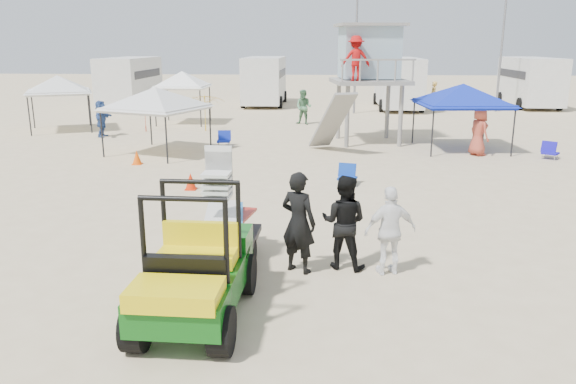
# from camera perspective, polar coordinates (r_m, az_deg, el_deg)

# --- Properties ---
(ground) EXTENTS (140.00, 140.00, 0.00)m
(ground) POSITION_cam_1_polar(r_m,az_deg,el_deg) (9.00, -4.55, -12.95)
(ground) COLOR beige
(ground) RESTS_ON ground
(utility_cart) EXTENTS (1.49, 2.79, 2.09)m
(utility_cart) POSITION_cam_1_polar(r_m,az_deg,el_deg) (8.75, -9.67, -6.96)
(utility_cart) COLOR #0C5110
(utility_cart) RESTS_ON ground
(surf_trailer) EXTENTS (1.34, 2.40, 2.03)m
(surf_trailer) POSITION_cam_1_polar(r_m,az_deg,el_deg) (10.94, -6.83, -3.14)
(surf_trailer) COLOR black
(surf_trailer) RESTS_ON ground
(man_left) EXTENTS (0.84, 0.74, 1.94)m
(man_left) POSITION_cam_1_polar(r_m,az_deg,el_deg) (10.45, 1.07, -3.11)
(man_left) COLOR black
(man_left) RESTS_ON ground
(man_mid) EXTENTS (1.04, 0.90, 1.82)m
(man_mid) POSITION_cam_1_polar(r_m,az_deg,el_deg) (10.70, 5.69, -3.07)
(man_mid) COLOR black
(man_mid) RESTS_ON ground
(man_right) EXTENTS (1.06, 0.65, 1.69)m
(man_right) POSITION_cam_1_polar(r_m,az_deg,el_deg) (10.55, 10.35, -3.90)
(man_right) COLOR white
(man_right) RESTS_ON ground
(lifeguard_tower) EXTENTS (3.44, 3.44, 4.88)m
(lifeguard_tower) POSITION_cam_1_polar(r_m,az_deg,el_deg) (24.59, 8.12, 13.45)
(lifeguard_tower) COLOR gray
(lifeguard_tower) RESTS_ON ground
(canopy_blue) EXTENTS (3.49, 3.49, 3.04)m
(canopy_blue) POSITION_cam_1_polar(r_m,az_deg,el_deg) (23.69, 17.37, 10.12)
(canopy_blue) COLOR black
(canopy_blue) RESTS_ON ground
(canopy_white_a) EXTENTS (3.98, 3.98, 2.97)m
(canopy_white_a) POSITION_cam_1_polar(r_m,az_deg,el_deg) (22.34, -13.32, 9.96)
(canopy_white_a) COLOR black
(canopy_white_a) RESTS_ON ground
(canopy_white_b) EXTENTS (3.75, 3.75, 3.09)m
(canopy_white_b) POSITION_cam_1_polar(r_m,az_deg,el_deg) (29.89, -22.39, 10.63)
(canopy_white_b) COLOR black
(canopy_white_b) RESTS_ON ground
(canopy_white_c) EXTENTS (2.54, 2.54, 3.16)m
(canopy_white_c) POSITION_cam_1_polar(r_m,az_deg,el_deg) (30.70, -10.72, 11.70)
(canopy_white_c) COLOR black
(canopy_white_c) RESTS_ON ground
(umbrella_a) EXTENTS (1.87, 1.90, 1.66)m
(umbrella_a) POSITION_cam_1_polar(r_m,az_deg,el_deg) (28.28, -14.35, 7.61)
(umbrella_a) COLOR #B02812
(umbrella_a) RESTS_ON ground
(umbrella_b) EXTENTS (2.52, 2.55, 1.79)m
(umbrella_b) POSITION_cam_1_polar(r_m,az_deg,el_deg) (27.97, -8.40, 7.97)
(umbrella_b) COLOR gold
(umbrella_b) RESTS_ON ground
(cone_near) EXTENTS (0.34, 0.34, 0.50)m
(cone_near) POSITION_cam_1_polar(r_m,az_deg,el_deg) (16.80, -9.86, 1.09)
(cone_near) COLOR red
(cone_near) RESTS_ON ground
(cone_far) EXTENTS (0.34, 0.34, 0.50)m
(cone_far) POSITION_cam_1_polar(r_m,az_deg,el_deg) (20.73, -15.10, 3.41)
(cone_far) COLOR #FB5407
(cone_far) RESTS_ON ground
(beach_chair_a) EXTENTS (0.60, 0.64, 0.64)m
(beach_chair_a) POSITION_cam_1_polar(r_m,az_deg,el_deg) (23.81, -6.52, 5.42)
(beach_chair_a) COLOR #0F23A7
(beach_chair_a) RESTS_ON ground
(beach_chair_b) EXTENTS (0.65, 0.70, 0.64)m
(beach_chair_b) POSITION_cam_1_polar(r_m,az_deg,el_deg) (17.23, 6.03, 1.79)
(beach_chair_b) COLOR #0E369E
(beach_chair_b) RESTS_ON ground
(beach_chair_c) EXTENTS (0.73, 0.83, 0.64)m
(beach_chair_c) POSITION_cam_1_polar(r_m,az_deg,el_deg) (23.22, 25.02, 3.87)
(beach_chair_c) COLOR #1710B0
(beach_chair_c) RESTS_ON ground
(rv_far_left) EXTENTS (2.64, 6.80, 3.25)m
(rv_far_left) POSITION_cam_1_polar(r_m,az_deg,el_deg) (40.18, -15.75, 10.94)
(rv_far_left) COLOR silver
(rv_far_left) RESTS_ON ground
(rv_mid_left) EXTENTS (2.65, 6.50, 3.25)m
(rv_mid_left) POSITION_cam_1_polar(r_m,az_deg,el_deg) (39.66, -2.40, 11.43)
(rv_mid_left) COLOR silver
(rv_mid_left) RESTS_ON ground
(rv_mid_right) EXTENTS (2.64, 7.00, 3.25)m
(rv_mid_right) POSITION_cam_1_polar(r_m,az_deg,el_deg) (38.24, 11.14, 11.04)
(rv_mid_right) COLOR silver
(rv_mid_right) RESTS_ON ground
(rv_far_right) EXTENTS (2.64, 6.60, 3.25)m
(rv_far_right) POSITION_cam_1_polar(r_m,az_deg,el_deg) (41.78, 23.42, 10.42)
(rv_far_right) COLOR silver
(rv_far_right) RESTS_ON ground
(light_pole_left) EXTENTS (0.14, 0.14, 8.00)m
(light_pole_left) POSITION_cam_1_polar(r_m,az_deg,el_deg) (34.92, 6.91, 14.48)
(light_pole_left) COLOR slate
(light_pole_left) RESTS_ON ground
(light_pole_right) EXTENTS (0.14, 0.14, 8.00)m
(light_pole_right) POSITION_cam_1_polar(r_m,az_deg,el_deg) (37.94, 20.89, 13.67)
(light_pole_right) COLOR slate
(light_pole_right) RESTS_ON ground
(distant_beachgoers) EXTENTS (17.71, 16.04, 1.86)m
(distant_beachgoers) POSITION_cam_1_polar(r_m,az_deg,el_deg) (27.44, 1.25, 7.98)
(distant_beachgoers) COLOR #304E90
(distant_beachgoers) RESTS_ON ground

